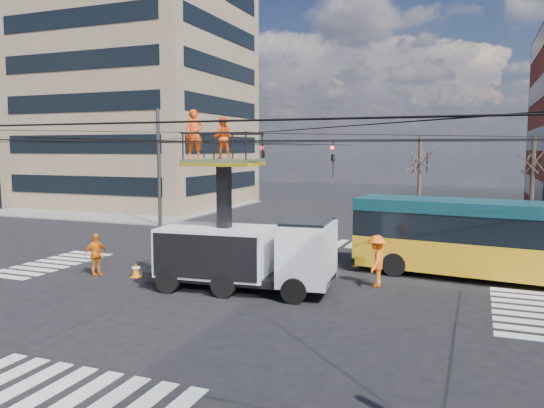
{
  "coord_description": "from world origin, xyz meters",
  "views": [
    {
      "loc": [
        8.21,
        -18.73,
        5.32
      ],
      "look_at": [
        0.24,
        1.75,
        3.01
      ],
      "focal_mm": 35.0,
      "sensor_mm": 36.0,
      "label": 1
    }
  ],
  "objects_px": {
    "worker_ground": "(96,254)",
    "city_bus": "(509,239)",
    "traffic_cone": "(136,270)",
    "utility_truck": "(244,235)",
    "flagger": "(377,261)"
  },
  "relations": [
    {
      "from": "utility_truck",
      "to": "traffic_cone",
      "type": "height_order",
      "value": "utility_truck"
    },
    {
      "from": "utility_truck",
      "to": "city_bus",
      "type": "xyz_separation_m",
      "value": [
        9.28,
        4.91,
        -0.4
      ]
    },
    {
      "from": "traffic_cone",
      "to": "city_bus",
      "type": "bearing_deg",
      "value": 18.18
    },
    {
      "from": "utility_truck",
      "to": "city_bus",
      "type": "height_order",
      "value": "utility_truck"
    },
    {
      "from": "traffic_cone",
      "to": "worker_ground",
      "type": "distance_m",
      "value": 1.87
    },
    {
      "from": "flagger",
      "to": "utility_truck",
      "type": "bearing_deg",
      "value": -61.83
    },
    {
      "from": "utility_truck",
      "to": "traffic_cone",
      "type": "bearing_deg",
      "value": 172.7
    },
    {
      "from": "traffic_cone",
      "to": "flagger",
      "type": "height_order",
      "value": "flagger"
    },
    {
      "from": "worker_ground",
      "to": "city_bus",
      "type": "bearing_deg",
      "value": -49.7
    },
    {
      "from": "traffic_cone",
      "to": "flagger",
      "type": "xyz_separation_m",
      "value": [
        9.56,
        2.11,
        0.69
      ]
    },
    {
      "from": "city_bus",
      "to": "traffic_cone",
      "type": "bearing_deg",
      "value": -154.78
    },
    {
      "from": "traffic_cone",
      "to": "flagger",
      "type": "distance_m",
      "value": 9.82
    },
    {
      "from": "city_bus",
      "to": "flagger",
      "type": "height_order",
      "value": "city_bus"
    },
    {
      "from": "utility_truck",
      "to": "flagger",
      "type": "distance_m",
      "value": 5.21
    },
    {
      "from": "traffic_cone",
      "to": "utility_truck",
      "type": "bearing_deg",
      "value": -2.35
    }
  ]
}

